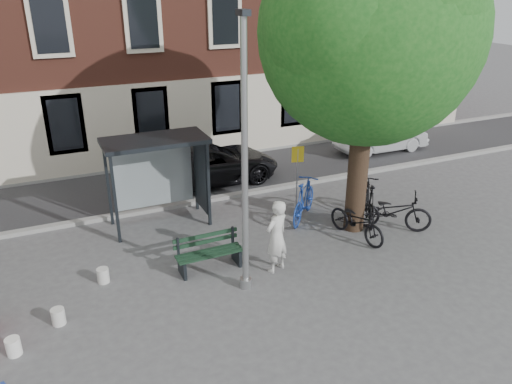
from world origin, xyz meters
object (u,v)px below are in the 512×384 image
object	(u,v)px
bike_c	(357,221)
car_silver	(381,136)
bus_shelter	(169,160)
lamppost	(245,176)
bike_b	(304,200)
bike_a	(393,211)
bike_d	(369,201)
painter	(277,236)
notice_sign	(297,164)
bench	(209,254)
car_dark	(210,163)

from	to	relation	value
bike_c	car_silver	size ratio (longest dim) A/B	0.50
bus_shelter	lamppost	bearing A→B (deg)	-81.57
bike_b	bus_shelter	bearing A→B (deg)	22.65
car_silver	bike_a	bearing A→B (deg)	145.58
bike_c	car_silver	world-z (taller)	car_silver
bike_b	car_silver	world-z (taller)	car_silver
bike_a	car_silver	bearing A→B (deg)	2.22
bus_shelter	bike_d	xyz separation A→B (m)	(5.31, -2.32, -1.30)
bike_d	car_silver	xyz separation A→B (m)	(4.36, 5.18, 0.03)
painter	bike_a	world-z (taller)	painter
lamppost	notice_sign	xyz separation A→B (m)	(3.00, 3.13, -1.21)
bus_shelter	bike_c	distance (m)	5.53
bus_shelter	bike_a	xyz separation A→B (m)	(5.58, -3.09, -1.35)
bike_c	painter	bearing A→B (deg)	-179.45
painter	notice_sign	world-z (taller)	notice_sign
painter	bike_c	xyz separation A→B (m)	(2.76, 0.59, -0.42)
bus_shelter	car_silver	distance (m)	10.16
bike_b	bike_d	world-z (taller)	bike_b
lamppost	bench	world-z (taller)	lamppost
car_dark	notice_sign	size ratio (longest dim) A/B	2.29
notice_sign	lamppost	bearing A→B (deg)	-119.81
bike_a	painter	bearing A→B (deg)	135.76
lamppost	bus_shelter	xyz separation A→B (m)	(-0.61, 4.11, -0.87)
bench	bike_c	world-z (taller)	bike_c
bus_shelter	car_dark	world-z (taller)	bus_shelter
bike_b	lamppost	bearing A→B (deg)	86.43
painter	bike_b	distance (m)	3.03
car_dark	notice_sign	world-z (taller)	notice_sign
car_silver	bike_b	bearing A→B (deg)	125.63
bus_shelter	car_silver	xyz separation A→B (m)	(9.66, 2.86, -1.27)
bike_b	bike_c	xyz separation A→B (m)	(0.75, -1.65, -0.11)
bike_a	bike_b	distance (m)	2.56
lamppost	car_dark	distance (m)	7.10
bike_d	car_dark	world-z (taller)	car_dark
bike_c	notice_sign	size ratio (longest dim) A/B	0.92
bench	bike_b	world-z (taller)	bike_b
bike_a	car_dark	distance (m)	6.62
bike_b	bike_c	distance (m)	1.81
lamppost	bench	distance (m)	2.70
bike_a	bike_c	world-z (taller)	bike_a
lamppost	bike_c	distance (m)	4.47
bike_c	car_dark	size ratio (longest dim) A/B	0.40
car_silver	car_dark	bearing A→B (deg)	92.63
bike_c	bike_b	bearing A→B (deg)	102.79
bus_shelter	bike_a	size ratio (longest dim) A/B	1.33
bus_shelter	bike_c	size ratio (longest dim) A/B	1.46
bike_a	notice_sign	size ratio (longest dim) A/B	1.01
bike_b	bike_d	distance (m)	1.91
bike_a	notice_sign	world-z (taller)	notice_sign
painter	bike_c	bearing A→B (deg)	168.70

